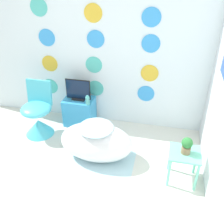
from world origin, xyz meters
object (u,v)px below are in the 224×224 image
Objects in this scene: chair at (38,118)px; vase at (88,101)px; potted_plant_left at (187,145)px; bathtub at (96,142)px; tv at (78,91)px.

vase is at bearing 21.13° from chair.
chair is 2.20m from potted_plant_left.
vase is at bearing 116.24° from bathtub.
bathtub is at bearing -56.40° from tv.
tv is at bearing 150.84° from potted_plant_left.
potted_plant_left reaches higher than vase.
bathtub is 2.53× the size of tv.
vase is 1.62m from potted_plant_left.
chair is 3.93× the size of potted_plant_left.
tv is at bearing 37.57° from chair.
chair is at bearing 161.74° from bathtub.
chair reaches higher than tv.
potted_plant_left reaches higher than bathtub.
chair is 0.79m from vase.
vase is (-0.30, 0.60, 0.26)m from bathtub.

